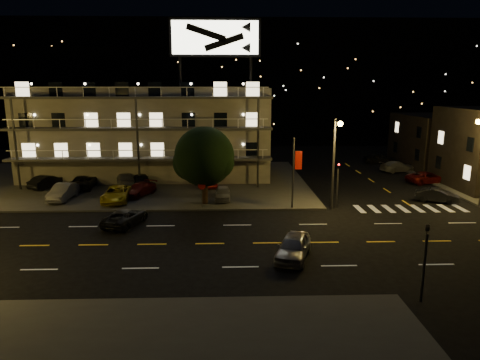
{
  "coord_description": "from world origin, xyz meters",
  "views": [
    {
      "loc": [
        -0.77,
        -28.05,
        10.64
      ],
      "look_at": [
        0.34,
        8.0,
        2.76
      ],
      "focal_mm": 32.0,
      "sensor_mm": 36.0,
      "label": 1
    }
  ],
  "objects_px": {
    "tree": "(204,158)",
    "road_car_west": "(126,217)",
    "lot_car_7": "(125,179)",
    "lot_car_2": "(117,194)",
    "road_car_east": "(293,247)",
    "lot_car_4": "(223,193)",
    "side_car_0": "(437,196)"
  },
  "relations": [
    {
      "from": "road_car_west",
      "to": "side_car_0",
      "type": "bearing_deg",
      "value": -150.95
    },
    {
      "from": "lot_car_2",
      "to": "road_car_east",
      "type": "xyz_separation_m",
      "value": [
        14.49,
        -13.76,
        -0.09
      ]
    },
    {
      "from": "side_car_0",
      "to": "road_car_west",
      "type": "xyz_separation_m",
      "value": [
        -27.74,
        -5.92,
        -0.0
      ]
    },
    {
      "from": "side_car_0",
      "to": "road_car_west",
      "type": "relative_size",
      "value": 0.85
    },
    {
      "from": "lot_car_7",
      "to": "road_car_east",
      "type": "xyz_separation_m",
      "value": [
        15.18,
        -20.22,
        -0.08
      ]
    },
    {
      "from": "lot_car_4",
      "to": "road_car_east",
      "type": "relative_size",
      "value": 0.82
    },
    {
      "from": "side_car_0",
      "to": "road_car_east",
      "type": "distance_m",
      "value": 20.29
    },
    {
      "from": "road_car_east",
      "to": "side_car_0",
      "type": "bearing_deg",
      "value": 58.97
    },
    {
      "from": "lot_car_2",
      "to": "side_car_0",
      "type": "relative_size",
      "value": 1.29
    },
    {
      "from": "side_car_0",
      "to": "road_car_east",
      "type": "relative_size",
      "value": 0.87
    },
    {
      "from": "tree",
      "to": "side_car_0",
      "type": "xyz_separation_m",
      "value": [
        21.82,
        0.3,
        -3.71
      ]
    },
    {
      "from": "lot_car_4",
      "to": "side_car_0",
      "type": "distance_m",
      "value": 20.2
    },
    {
      "from": "lot_car_7",
      "to": "lot_car_2",
      "type": "bearing_deg",
      "value": 77.81
    },
    {
      "from": "lot_car_4",
      "to": "road_car_east",
      "type": "xyz_separation_m",
      "value": [
        4.59,
        -14.02,
        -0.01
      ]
    },
    {
      "from": "lot_car_7",
      "to": "lot_car_4",
      "type": "bearing_deg",
      "value": 131.36
    },
    {
      "from": "lot_car_7",
      "to": "side_car_0",
      "type": "height_order",
      "value": "lot_car_7"
    },
    {
      "from": "lot_car_7",
      "to": "road_car_west",
      "type": "distance_m",
      "value": 13.48
    },
    {
      "from": "lot_car_4",
      "to": "road_car_east",
      "type": "distance_m",
      "value": 14.75
    },
    {
      "from": "tree",
      "to": "road_car_west",
      "type": "height_order",
      "value": "tree"
    },
    {
      "from": "road_car_east",
      "to": "lot_car_7",
      "type": "bearing_deg",
      "value": 146.02
    },
    {
      "from": "lot_car_2",
      "to": "lot_car_7",
      "type": "relative_size",
      "value": 1.05
    },
    {
      "from": "road_car_east",
      "to": "road_car_west",
      "type": "xyz_separation_m",
      "value": [
        -12.16,
        7.08,
        -0.12
      ]
    },
    {
      "from": "side_car_0",
      "to": "tree",
      "type": "bearing_deg",
      "value": 115.27
    },
    {
      "from": "lot_car_4",
      "to": "lot_car_7",
      "type": "xyz_separation_m",
      "value": [
        -10.58,
        6.2,
        0.07
      ]
    },
    {
      "from": "lot_car_7",
      "to": "road_car_east",
      "type": "relative_size",
      "value": 1.07
    },
    {
      "from": "tree",
      "to": "lot_car_7",
      "type": "relative_size",
      "value": 1.49
    },
    {
      "from": "lot_car_4",
      "to": "side_car_0",
      "type": "xyz_separation_m",
      "value": [
        20.17,
        -1.02,
        -0.13
      ]
    },
    {
      "from": "lot_car_2",
      "to": "road_car_east",
      "type": "relative_size",
      "value": 1.12
    },
    {
      "from": "lot_car_4",
      "to": "road_car_west",
      "type": "height_order",
      "value": "lot_car_4"
    },
    {
      "from": "road_car_east",
      "to": "road_car_west",
      "type": "relative_size",
      "value": 0.97
    },
    {
      "from": "tree",
      "to": "road_car_east",
      "type": "xyz_separation_m",
      "value": [
        6.24,
        -12.7,
        -3.59
      ]
    },
    {
      "from": "road_car_east",
      "to": "road_car_west",
      "type": "distance_m",
      "value": 14.07
    }
  ]
}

